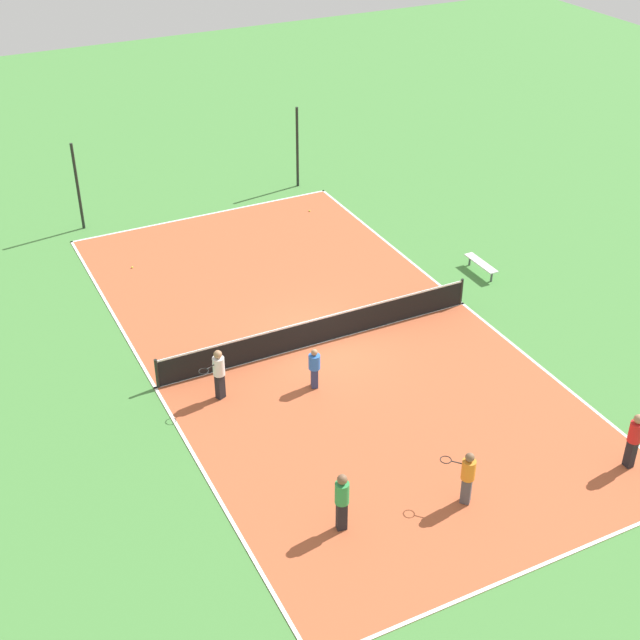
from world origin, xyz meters
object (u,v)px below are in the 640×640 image
Objects in this scene: tennis_ball_right_alley at (132,267)px; tennis_ball_midcourt at (396,312)px; player_near_white at (219,371)px; player_coach_red at (634,437)px; tennis_ball_far_baseline at (389,318)px; player_far_green at (342,498)px; player_center_orange at (468,475)px; bench at (481,264)px; tennis_net at (320,329)px; fence_post_back_left at (78,187)px; tennis_ball_left_sideline at (309,211)px; player_near_blue at (314,366)px; fence_post_back_right at (297,147)px.

tennis_ball_midcourt is at bearing -44.82° from tennis_ball_right_alley.
player_near_white reaches higher than tennis_ball_right_alley.
tennis_ball_far_baseline is at bearing 13.93° from player_coach_red.
player_far_green is at bearing -86.99° from tennis_ball_right_alley.
player_far_green is at bearing 37.11° from player_center_orange.
player_near_white is at bearing 104.32° from bench.
tennis_net is 3.05× the size of fence_post_back_left.
tennis_ball_left_sideline is at bearing 4.04° from player_coach_red.
tennis_ball_far_baseline is (6.08, 8.05, -0.97)m from player_far_green.
player_coach_red is at bearing -121.25° from player_near_blue.
bench is 13.18m from tennis_ball_right_alley.
bench reaches higher than tennis_ball_midcourt.
player_coach_red is 21.29m from fence_post_back_right.
tennis_ball_midcourt is at bearing -41.34° from player_near_blue.
player_far_green is 8.20m from player_coach_red.
tennis_ball_midcourt is 8.87m from tennis_ball_left_sideline.
player_far_green is at bearing 130.96° from bench.
tennis_ball_midcourt is at bearing -54.98° from fence_post_back_left.
tennis_ball_far_baseline is (2.80, 0.26, -0.48)m from tennis_net.
tennis_ball_right_alley is (-4.10, 7.78, -0.48)m from tennis_net.
player_coach_red is (-2.73, -10.79, 0.63)m from bench.
tennis_net is 2.85m from tennis_ball_far_baseline.
tennis_ball_far_baseline is 1.00× the size of tennis_ball_left_sideline.
bench is 25.11× the size of tennis_ball_midcourt.
tennis_ball_left_sideline is (5.38, 11.44, -0.72)m from player_near_blue.
tennis_ball_right_alley is 8.38m from tennis_ball_left_sideline.
fence_post_back_left reaches higher than player_near_white.
player_coach_red is 19.19m from tennis_ball_right_alley.
fence_post_back_right is (9.78, 0.00, 0.00)m from fence_post_back_left.
player_center_orange reaches higher than tennis_ball_left_sideline.
tennis_net is 6.89× the size of player_center_orange.
tennis_net is 10.39m from player_coach_red.
player_coach_red is 0.47× the size of fence_post_back_right.
player_near_white is 7.09m from tennis_ball_far_baseline.
player_near_blue is (-1.25, -2.12, 0.24)m from tennis_net.
tennis_ball_midcourt is at bearing -117.78° from player_far_green.
tennis_net is at bearing -174.69° from tennis_ball_far_baseline.
tennis_ball_midcourt is (-4.31, -1.09, -0.33)m from bench.
tennis_ball_right_alley is at bearing -28.40° from player_center_orange.
player_far_green is 15.62m from tennis_ball_right_alley.
player_coach_red is at bearing -62.34° from tennis_ball_right_alley.
tennis_ball_right_alley is 4.72m from fence_post_back_left.
fence_post_back_left is at bearing -110.34° from player_near_white.
tennis_ball_far_baseline is 0.02× the size of fence_post_back_right.
tennis_ball_left_sideline is 0.02× the size of fence_post_back_right.
tennis_ball_left_sideline is 0.02× the size of fence_post_back_left.
tennis_ball_left_sideline is (0.92, 8.82, 0.00)m from tennis_ball_midcourt.
tennis_net is 8.47m from player_far_green.
player_center_orange is (-7.52, -9.98, 0.56)m from bench.
fence_post_back_right reaches higher than tennis_ball_far_baseline.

